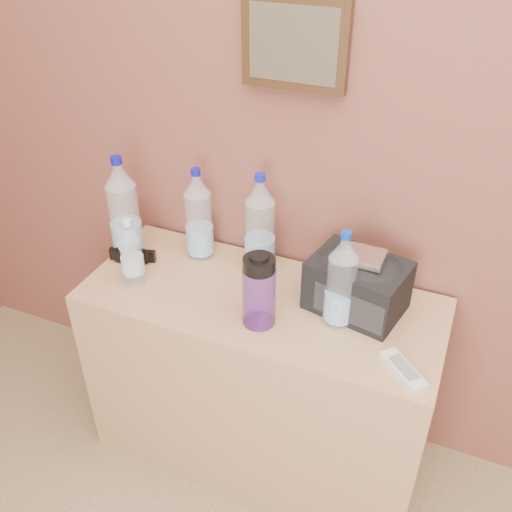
{
  "coord_description": "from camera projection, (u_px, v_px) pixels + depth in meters",
  "views": [
    {
      "loc": [
        0.0,
        0.48,
        1.79
      ],
      "look_at": [
        -0.52,
        1.71,
        0.88
      ],
      "focal_mm": 40.0,
      "sensor_mm": 36.0,
      "label": 1
    }
  ],
  "objects": [
    {
      "name": "pet_large_d",
      "position": [
        341.0,
        284.0,
        1.59
      ],
      "size": [
        0.08,
        0.08,
        0.3
      ],
      "rotation": [
        0.0,
        0.0,
        0.39
      ],
      "color": "silver",
      "rests_on": "dresser"
    },
    {
      "name": "dresser",
      "position": [
        260.0,
        378.0,
        1.95
      ],
      "size": [
        1.11,
        0.46,
        0.7
      ],
      "primitive_type": "cube",
      "color": "#AB8254",
      "rests_on": "ground"
    },
    {
      "name": "picture_frame",
      "position": [
        295.0,
        43.0,
        1.52
      ],
      "size": [
        0.3,
        0.03,
        0.25
      ],
      "primitive_type": null,
      "color": "#382311",
      "rests_on": "room_shell"
    },
    {
      "name": "toiletry_bag",
      "position": [
        358.0,
        283.0,
        1.66
      ],
      "size": [
        0.3,
        0.24,
        0.18
      ],
      "primitive_type": null,
      "rotation": [
        0.0,
        0.0,
        -0.2
      ],
      "color": "#252527",
      "rests_on": "dresser"
    },
    {
      "name": "pet_large_c",
      "position": [
        260.0,
        229.0,
        1.79
      ],
      "size": [
        0.09,
        0.09,
        0.34
      ],
      "rotation": [
        0.0,
        0.0,
        -0.29
      ],
      "color": "silver",
      "rests_on": "dresser"
    },
    {
      "name": "ac_remote",
      "position": [
        403.0,
        371.0,
        1.48
      ],
      "size": [
        0.14,
        0.14,
        0.02
      ],
      "primitive_type": "cube",
      "rotation": [
        0.0,
        0.0,
        -0.75
      ],
      "color": "white",
      "rests_on": "dresser"
    },
    {
      "name": "nalgene_bottle",
      "position": [
        259.0,
        290.0,
        1.59
      ],
      "size": [
        0.1,
        0.1,
        0.23
      ],
      "rotation": [
        0.0,
        0.0,
        -0.37
      ],
      "color": "#5A238D",
      "rests_on": "dresser"
    },
    {
      "name": "pet_large_a",
      "position": [
        124.0,
        214.0,
        1.86
      ],
      "size": [
        0.1,
        0.1,
        0.36
      ],
      "rotation": [
        0.0,
        0.0,
        0.14
      ],
      "color": "silver",
      "rests_on": "dresser"
    },
    {
      "name": "foil_packet",
      "position": [
        365.0,
        257.0,
        1.59
      ],
      "size": [
        0.11,
        0.09,
        0.02
      ],
      "primitive_type": "cube",
      "rotation": [
        0.0,
        0.0,
        -0.02
      ],
      "color": "silver",
      "rests_on": "toiletry_bag"
    },
    {
      "name": "pet_large_b",
      "position": [
        199.0,
        218.0,
        1.87
      ],
      "size": [
        0.09,
        0.09,
        0.32
      ],
      "rotation": [
        0.0,
        0.0,
        0.13
      ],
      "color": "white",
      "rests_on": "dresser"
    },
    {
      "name": "pet_small",
      "position": [
        132.0,
        256.0,
        1.76
      ],
      "size": [
        0.07,
        0.07,
        0.23
      ],
      "rotation": [
        0.0,
        0.0,
        0.09
      ],
      "color": "silver",
      "rests_on": "dresser"
    },
    {
      "name": "sunglasses",
      "position": [
        133.0,
        255.0,
        1.91
      ],
      "size": [
        0.17,
        0.1,
        0.04
      ],
      "primitive_type": null,
      "rotation": [
        0.0,
        0.0,
        0.27
      ],
      "color": "black",
      "rests_on": "dresser"
    }
  ]
}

